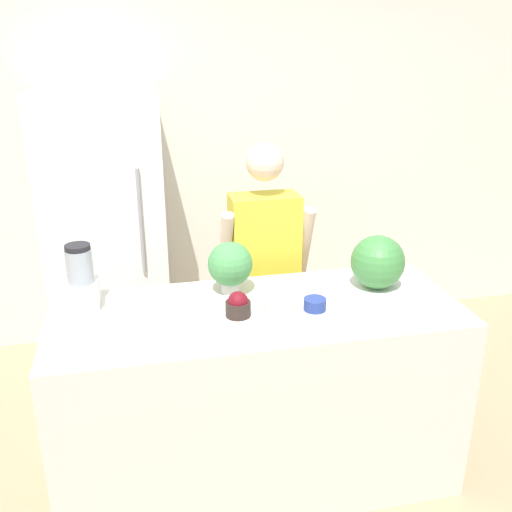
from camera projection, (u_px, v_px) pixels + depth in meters
The scene contains 11 objects.
wall_back at pixel (206, 162), 4.09m from camera, with size 8.00×0.06×2.60m.
counter_island at pixel (258, 395), 2.82m from camera, with size 1.91×0.76×0.95m.
refrigerator at pixel (107, 235), 3.73m from camera, with size 0.74×0.69×1.84m.
person at pixel (264, 277), 3.32m from camera, with size 0.53×0.26×1.61m.
cutting_board at pixel (375, 289), 2.85m from camera, with size 0.32×0.22×0.01m.
watermelon at pixel (378, 262), 2.81m from camera, with size 0.27×0.27×0.27m.
bowl_cherries at pixel (238, 305), 2.57m from camera, with size 0.12×0.12×0.12m.
bowl_cream at pixel (280, 307), 2.60m from camera, with size 0.14×0.14×0.09m.
bowl_small_blue at pixel (315, 304), 2.64m from camera, with size 0.11×0.11×0.06m.
blender at pixel (81, 279), 2.64m from camera, with size 0.15×0.15×0.30m.
potted_plant at pixel (230, 265), 2.77m from camera, with size 0.22×0.22×0.26m.
Camera 1 is at (-0.52, -1.95, 2.13)m, focal length 40.00 mm.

